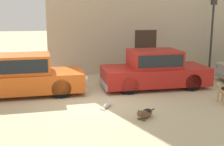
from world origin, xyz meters
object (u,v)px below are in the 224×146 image
(stray_dog_spotted, at_px, (146,113))
(stray_cat, at_px, (107,105))
(parked_sedan_second, at_px, (154,69))
(parked_sedan_nearest, at_px, (24,75))
(street_lamp, at_px, (212,26))
(stray_dog_tan, at_px, (223,91))

(stray_dog_spotted, relative_size, stray_cat, 1.31)
(parked_sedan_second, bearing_deg, parked_sedan_nearest, -179.05)
(parked_sedan_nearest, distance_m, stray_dog_spotted, 4.81)
(parked_sedan_nearest, distance_m, parked_sedan_second, 4.98)
(parked_sedan_second, relative_size, stray_dog_spotted, 5.72)
(parked_sedan_nearest, height_order, stray_dog_spotted, parked_sedan_nearest)
(parked_sedan_nearest, distance_m, street_lamp, 9.08)
(stray_dog_spotted, xyz_separation_m, street_lamp, (5.13, 5.38, 2.17))
(street_lamp, bearing_deg, parked_sedan_second, -149.83)
(stray_dog_spotted, bearing_deg, street_lamp, -174.95)
(parked_sedan_second, distance_m, street_lamp, 4.55)
(stray_dog_spotted, xyz_separation_m, stray_cat, (-0.87, 1.15, -0.06))
(stray_dog_spotted, bearing_deg, parked_sedan_nearest, -83.50)
(stray_cat, bearing_deg, parked_sedan_nearest, 89.31)
(parked_sedan_nearest, bearing_deg, stray_dog_tan, -22.12)
(parked_sedan_nearest, bearing_deg, street_lamp, 12.78)
(stray_dog_tan, height_order, street_lamp, street_lamp)
(stray_dog_spotted, xyz_separation_m, stray_dog_tan, (2.91, 0.75, 0.29))
(stray_cat, bearing_deg, street_lamp, -17.92)
(parked_sedan_nearest, relative_size, stray_cat, 7.69)
(parked_sedan_second, distance_m, stray_cat, 3.18)
(parked_sedan_nearest, height_order, street_lamp, street_lamp)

